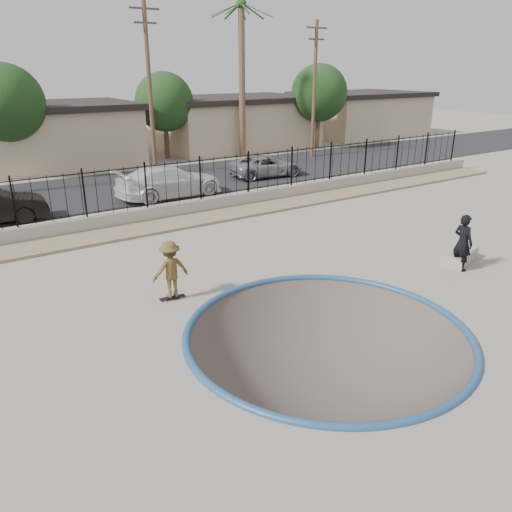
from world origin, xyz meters
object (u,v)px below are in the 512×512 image
Objects in this scene: skateboard at (172,297)px; videographer at (463,243)px; car_c at (170,181)px; car_d at (266,166)px; skater at (171,273)px; concrete_ledge at (460,256)px.

skateboard is 0.40× the size of videographer.
car_c is (4.82, 10.73, 0.76)m from skateboard.
skater is at bearing 141.56° from car_d.
videographer is at bearing -12.82° from skateboard.
car_c is at bearing 107.12° from car_d.
videographer is at bearing -167.45° from car_c.
skater is 1.00× the size of concrete_ledge.
skater is 0.75m from skateboard.
skater is 2.19× the size of skateboard.
car_d is at bearing -133.97° from skater.
skater is 11.76m from car_c.
concrete_ledge is (9.15, -2.66, -0.60)m from skater.
videographer is 0.41× the size of car_d.
concrete_ledge is at bearing -164.75° from car_c.
videographer is 1.00m from concrete_ledge.
car_c is (-3.76, 13.79, -0.10)m from videographer.
skateboard is (-0.00, 0.00, -0.75)m from skater.
skater is at bearing -49.48° from skateboard.
car_c is at bearing 107.94° from concrete_ledge.
concrete_ledge is 14.08m from car_c.
videographer reaches higher than car_d.
videographer is at bearing 173.99° from car_d.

